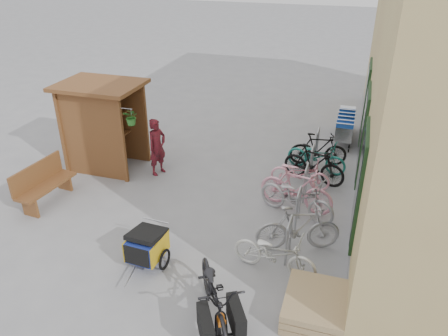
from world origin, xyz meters
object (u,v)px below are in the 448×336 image
(pallet_stack, at_px, (315,306))
(bike_4, at_px, (300,174))
(kiosk, at_px, (100,114))
(bench, at_px, (43,183))
(bike_6, at_px, (316,156))
(child_trailer, at_px, (147,245))
(bike_3, at_px, (296,188))
(cargo_bike, at_px, (215,297))
(bike_5, at_px, (314,164))
(shopping_carts, at_px, (346,123))
(bike_2, at_px, (297,197))
(bike_1, at_px, (298,228))
(bike_0, at_px, (275,253))
(person_kiosk, at_px, (157,147))
(bike_7, at_px, (318,149))

(pallet_stack, bearing_deg, bike_4, 101.85)
(pallet_stack, bearing_deg, kiosk, 148.34)
(bench, xyz_separation_m, bike_6, (6.07, 3.60, -0.08))
(pallet_stack, xyz_separation_m, bike_4, (-0.90, 4.29, 0.19))
(kiosk, height_order, pallet_stack, kiosk)
(child_trailer, bearing_deg, bike_3, 52.97)
(cargo_bike, bearing_deg, pallet_stack, -8.44)
(bike_5, bearing_deg, shopping_carts, 5.37)
(kiosk, relative_size, bike_3, 1.38)
(bench, bearing_deg, kiosk, 84.67)
(bike_2, height_order, bike_4, bike_2)
(bike_1, height_order, bike_5, bike_1)
(bike_5, bearing_deg, bike_0, -167.40)
(pallet_stack, bearing_deg, cargo_bike, -158.78)
(bench, bearing_deg, bike_3, 19.99)
(bike_1, xyz_separation_m, bike_3, (-0.28, 1.53, 0.03))
(kiosk, bearing_deg, pallet_stack, -31.66)
(kiosk, height_order, bike_5, kiosk)
(shopping_carts, bearing_deg, bike_3, -100.62)
(bench, height_order, person_kiosk, person_kiosk)
(bike_2, bearing_deg, person_kiosk, 95.75)
(bike_2, xyz_separation_m, bike_3, (-0.06, 0.29, 0.05))
(bike_0, bearing_deg, bike_7, 6.41)
(pallet_stack, distance_m, person_kiosk, 6.14)
(child_trailer, xyz_separation_m, bike_0, (2.41, 0.50, -0.01))
(kiosk, bearing_deg, bike_7, 18.20)
(person_kiosk, distance_m, bike_0, 4.88)
(bike_6, bearing_deg, person_kiosk, 122.10)
(bench, xyz_separation_m, shopping_carts, (6.68, 6.02, 0.04))
(person_kiosk, bearing_deg, bike_0, -107.39)
(person_kiosk, xyz_separation_m, bike_2, (3.90, -0.96, -0.29))
(bike_4, relative_size, bike_5, 0.90)
(bike_7, bearing_deg, cargo_bike, 160.89)
(person_kiosk, height_order, bike_3, person_kiosk)
(bike_4, height_order, bike_7, bike_7)
(kiosk, xyz_separation_m, child_trailer, (2.99, -3.47, -1.11))
(bike_2, bearing_deg, bench, 121.21)
(bike_7, bearing_deg, bike_1, 170.01)
(shopping_carts, bearing_deg, pallet_stack, -90.00)
(child_trailer, height_order, cargo_bike, cargo_bike)
(pallet_stack, distance_m, bike_7, 5.77)
(bike_0, distance_m, bike_5, 3.81)
(person_kiosk, xyz_separation_m, bike_7, (4.07, 1.80, -0.31))
(bike_1, xyz_separation_m, bike_2, (-0.22, 1.24, -0.02))
(pallet_stack, distance_m, bike_3, 3.39)
(person_kiosk, distance_m, bike_2, 4.03)
(person_kiosk, bearing_deg, cargo_bike, -124.31)
(bike_3, bearing_deg, bike_2, -154.82)
(shopping_carts, bearing_deg, bike_6, -104.25)
(pallet_stack, xyz_separation_m, shopping_carts, (-0.00, 7.78, 0.34))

